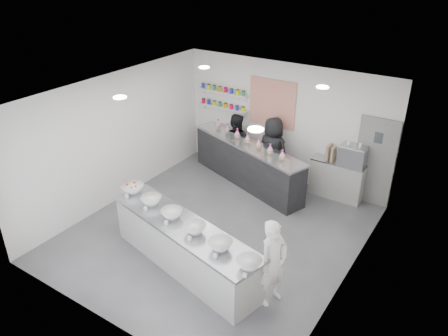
% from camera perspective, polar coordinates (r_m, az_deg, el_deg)
% --- Properties ---
extents(floor, '(6.00, 6.00, 0.00)m').
position_cam_1_polar(floor, '(9.33, -0.94, -8.35)').
color(floor, '#515156').
rests_on(floor, ground).
extents(ceiling, '(6.00, 6.00, 0.00)m').
position_cam_1_polar(ceiling, '(7.98, -1.10, 9.50)').
color(ceiling, white).
rests_on(ceiling, floor).
extents(back_wall, '(5.50, 0.00, 5.50)m').
position_cam_1_polar(back_wall, '(10.95, 7.89, 5.86)').
color(back_wall, white).
rests_on(back_wall, floor).
extents(left_wall, '(0.00, 6.00, 6.00)m').
position_cam_1_polar(left_wall, '(10.22, -13.90, 3.73)').
color(left_wall, white).
rests_on(left_wall, floor).
extents(right_wall, '(0.00, 6.00, 6.00)m').
position_cam_1_polar(right_wall, '(7.55, 16.59, -5.34)').
color(right_wall, white).
rests_on(right_wall, floor).
extents(back_door, '(0.88, 0.04, 2.10)m').
position_cam_1_polar(back_door, '(10.42, 19.06, 0.73)').
color(back_door, gray).
rests_on(back_door, floor).
extents(pattern_panel, '(1.25, 0.03, 1.20)m').
position_cam_1_polar(pattern_panel, '(10.92, 6.32, 8.41)').
color(pattern_panel, red).
rests_on(pattern_panel, back_wall).
extents(jar_shelf_lower, '(1.45, 0.22, 0.04)m').
position_cam_1_polar(jar_shelf_lower, '(11.64, -0.11, 7.93)').
color(jar_shelf_lower, silver).
rests_on(jar_shelf_lower, back_wall).
extents(jar_shelf_upper, '(1.45, 0.22, 0.04)m').
position_cam_1_polar(jar_shelf_upper, '(11.51, -0.11, 9.90)').
color(jar_shelf_upper, silver).
rests_on(jar_shelf_upper, back_wall).
extents(preserve_jars, '(1.45, 0.10, 0.56)m').
position_cam_1_polar(preserve_jars, '(11.53, -0.17, 9.21)').
color(preserve_jars, '#E4004A').
rests_on(preserve_jars, jar_shelf_lower).
extents(downlight_0, '(0.24, 0.24, 0.02)m').
position_cam_1_polar(downlight_0, '(8.14, -13.45, 8.97)').
color(downlight_0, white).
rests_on(downlight_0, ceiling).
extents(downlight_1, '(0.24, 0.24, 0.02)m').
position_cam_1_polar(downlight_1, '(6.49, 4.17, 5.06)').
color(downlight_1, white).
rests_on(downlight_1, ceiling).
extents(downlight_2, '(0.24, 0.24, 0.02)m').
position_cam_1_polar(downlight_2, '(10.03, -2.60, 13.00)').
color(downlight_2, white).
rests_on(downlight_2, ceiling).
extents(downlight_3, '(0.24, 0.24, 0.02)m').
position_cam_1_polar(downlight_3, '(8.74, 12.74, 10.27)').
color(downlight_3, white).
rests_on(downlight_3, ceiling).
extents(prep_counter, '(3.54, 1.54, 0.94)m').
position_cam_1_polar(prep_counter, '(8.19, -5.22, -10.14)').
color(prep_counter, '#9C9D98').
rests_on(prep_counter, floor).
extents(back_bar, '(3.56, 1.78, 1.10)m').
position_cam_1_polar(back_bar, '(10.93, 3.02, 0.59)').
color(back_bar, black).
rests_on(back_bar, floor).
extents(sneeze_guard, '(3.30, 1.16, 0.30)m').
position_cam_1_polar(sneeze_guard, '(10.45, 1.82, 3.56)').
color(sneeze_guard, white).
rests_on(sneeze_guard, back_bar).
extents(espresso_ledge, '(1.26, 0.40, 0.93)m').
position_cam_1_polar(espresso_ledge, '(10.68, 14.49, -1.46)').
color(espresso_ledge, '#9C9D98').
rests_on(espresso_ledge, floor).
extents(espresso_machine, '(0.60, 0.42, 0.46)m').
position_cam_1_polar(espresso_machine, '(10.30, 16.47, 1.53)').
color(espresso_machine, '#93969E').
rests_on(espresso_machine, espresso_ledge).
extents(cup_stacks, '(0.25, 0.24, 0.34)m').
position_cam_1_polar(cup_stacks, '(10.46, 13.76, 1.91)').
color(cup_stacks, '#927C5B').
rests_on(cup_stacks, espresso_ledge).
extents(prep_bowls, '(3.68, 1.32, 0.16)m').
position_cam_1_polar(prep_bowls, '(7.87, -5.39, -6.92)').
color(prep_bowls, white).
rests_on(prep_bowls, prep_counter).
extents(label_cards, '(3.31, 0.04, 0.07)m').
position_cam_1_polar(label_cards, '(7.52, -7.09, -9.30)').
color(label_cards, white).
rests_on(label_cards, prep_counter).
extents(cookie_bags, '(2.46, 0.98, 0.27)m').
position_cam_1_polar(cookie_bags, '(10.64, 3.11, 3.89)').
color(cookie_bags, '#FF94D8').
rests_on(cookie_bags, back_bar).
extents(woman_prep, '(0.52, 0.65, 1.57)m').
position_cam_1_polar(woman_prep, '(7.33, 6.42, -12.22)').
color(woman_prep, white).
rests_on(woman_prep, floor).
extents(staff_left, '(0.89, 0.75, 1.64)m').
position_cam_1_polar(staff_left, '(11.35, 1.49, 3.17)').
color(staff_left, black).
rests_on(staff_left, floor).
extents(staff_right, '(0.90, 0.63, 1.74)m').
position_cam_1_polar(staff_right, '(10.89, 6.35, 2.24)').
color(staff_right, black).
rests_on(staff_right, floor).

